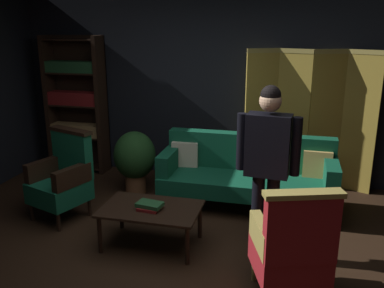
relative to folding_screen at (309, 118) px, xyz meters
name	(u,v)px	position (x,y,z in m)	size (l,w,h in m)	color
ground_plane	(172,259)	(-1.26, -2.28, -0.99)	(10.00, 10.00, 0.00)	black
back_wall	(220,83)	(-1.26, 0.17, 0.41)	(7.20, 0.10, 2.80)	black
folding_screen	(309,118)	(0.00, 0.00, 0.00)	(1.72, 0.26, 1.90)	#B29338
bookshelf	(76,103)	(-3.41, -0.09, 0.07)	(0.90, 0.32, 2.05)	black
velvet_couch	(248,171)	(-0.71, -0.83, -0.53)	(2.12, 0.78, 0.88)	black
coffee_table	(151,212)	(-1.55, -2.06, -0.61)	(1.00, 0.64, 0.42)	black
armchair_gilt_accent	(292,247)	(-0.14, -2.64, -0.50)	(0.73, 0.73, 1.04)	tan
armchair_wing_left	(63,178)	(-2.77, -1.67, -0.50)	(0.74, 0.74, 1.04)	black
standing_figure	(267,158)	(-0.41, -2.02, 0.04)	(0.59, 0.25, 1.70)	black
potted_plant	(135,158)	(-2.22, -0.79, -0.49)	(0.56, 0.56, 0.85)	brown
book_red_leather	(150,208)	(-1.55, -2.10, -0.55)	(0.21, 0.19, 0.03)	maroon
book_green_cloth	(150,205)	(-1.55, -2.10, -0.52)	(0.25, 0.16, 0.04)	#1E4C28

